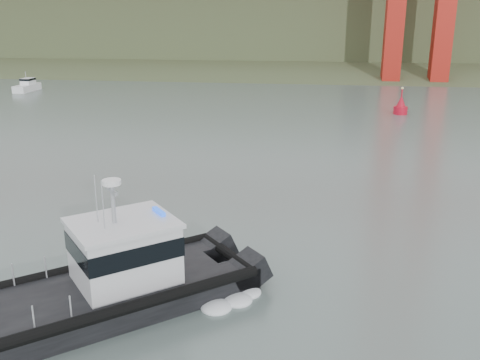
% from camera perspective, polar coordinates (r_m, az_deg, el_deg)
% --- Properties ---
extents(ground, '(400.00, 400.00, 0.00)m').
position_cam_1_polar(ground, '(25.40, -5.63, -9.83)').
color(ground, slate).
rests_on(ground, ground).
extents(headlands, '(500.00, 105.36, 27.12)m').
position_cam_1_polar(headlands, '(147.58, 6.30, 15.45)').
color(headlands, '#3E4C2B').
rests_on(headlands, ground).
extents(patrol_boat, '(11.57, 10.71, 5.63)m').
position_cam_1_polar(patrol_boat, '(22.62, -12.94, -9.79)').
color(patrol_boat, black).
rests_on(patrol_boat, ground).
extents(motorboat, '(1.94, 5.66, 3.10)m').
position_cam_1_polar(motorboat, '(91.02, -21.74, 9.29)').
color(motorboat, white).
rests_on(motorboat, ground).
extents(nav_buoy, '(1.65, 1.65, 3.45)m').
position_cam_1_polar(nav_buoy, '(67.50, 16.77, 7.50)').
color(nav_buoy, '#B60C20').
rests_on(nav_buoy, ground).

